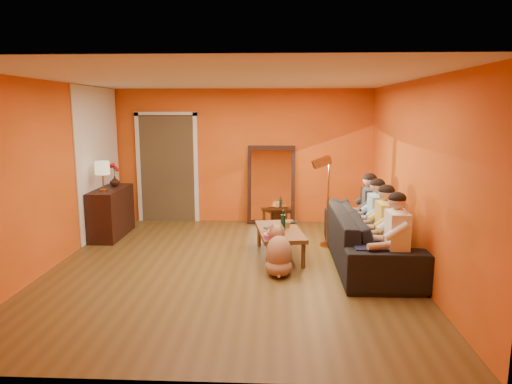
{
  "coord_description": "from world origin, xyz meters",
  "views": [
    {
      "loc": [
        0.65,
        -6.13,
        2.2
      ],
      "look_at": [
        0.35,
        0.5,
        1.0
      ],
      "focal_mm": 32.0,
      "sensor_mm": 36.0,
      "label": 1
    }
  ],
  "objects_px": {
    "sofa": "(369,237)",
    "mirror_frame": "(271,185)",
    "vase": "(115,181)",
    "floor_lamp": "(328,203)",
    "laptop": "(291,223)",
    "person_mid_left": "(386,230)",
    "wine_bottle": "(283,220)",
    "sideboard": "(111,212)",
    "person_mid_right": "(377,220)",
    "table_lamp": "(103,177)",
    "coffee_table": "(280,243)",
    "dog": "(279,250)",
    "tumbler": "(288,224)",
    "person_far_left": "(397,241)",
    "person_far_right": "(370,212)"
  },
  "relations": [
    {
      "from": "mirror_frame",
      "to": "sideboard",
      "type": "relative_size",
      "value": 1.29
    },
    {
      "from": "mirror_frame",
      "to": "person_far_right",
      "type": "bearing_deg",
      "value": -46.2
    },
    {
      "from": "sofa",
      "to": "dog",
      "type": "bearing_deg",
      "value": 112.82
    },
    {
      "from": "sideboard",
      "to": "laptop",
      "type": "relative_size",
      "value": 3.93
    },
    {
      "from": "person_far_left",
      "to": "floor_lamp",
      "type": "bearing_deg",
      "value": 109.88
    },
    {
      "from": "table_lamp",
      "to": "person_mid_right",
      "type": "relative_size",
      "value": 0.42
    },
    {
      "from": "sofa",
      "to": "floor_lamp",
      "type": "bearing_deg",
      "value": 33.42
    },
    {
      "from": "vase",
      "to": "floor_lamp",
      "type": "bearing_deg",
      "value": -10.51
    },
    {
      "from": "sofa",
      "to": "tumbler",
      "type": "relative_size",
      "value": 24.44
    },
    {
      "from": "dog",
      "to": "person_far_right",
      "type": "height_order",
      "value": "person_far_right"
    },
    {
      "from": "sideboard",
      "to": "person_far_left",
      "type": "xyz_separation_m",
      "value": [
        4.37,
        -2.22,
        0.18
      ]
    },
    {
      "from": "dog",
      "to": "person_mid_left",
      "type": "relative_size",
      "value": 0.56
    },
    {
      "from": "person_mid_right",
      "to": "table_lamp",
      "type": "bearing_deg",
      "value": 169.4
    },
    {
      "from": "tumbler",
      "to": "sideboard",
      "type": "bearing_deg",
      "value": 163.76
    },
    {
      "from": "sideboard",
      "to": "table_lamp",
      "type": "height_order",
      "value": "table_lamp"
    },
    {
      "from": "sideboard",
      "to": "vase",
      "type": "bearing_deg",
      "value": 90.0
    },
    {
      "from": "vase",
      "to": "sofa",
      "type": "bearing_deg",
      "value": -19.09
    },
    {
      "from": "person_mid_left",
      "to": "wine_bottle",
      "type": "height_order",
      "value": "person_mid_left"
    },
    {
      "from": "tumbler",
      "to": "laptop",
      "type": "relative_size",
      "value": 0.36
    },
    {
      "from": "sideboard",
      "to": "floor_lamp",
      "type": "relative_size",
      "value": 0.82
    },
    {
      "from": "sideboard",
      "to": "wine_bottle",
      "type": "bearing_deg",
      "value": -19.54
    },
    {
      "from": "sofa",
      "to": "person_mid_right",
      "type": "bearing_deg",
      "value": -52.43
    },
    {
      "from": "sideboard",
      "to": "tumbler",
      "type": "relative_size",
      "value": 11.05
    },
    {
      "from": "person_mid_left",
      "to": "floor_lamp",
      "type": "bearing_deg",
      "value": 117.64
    },
    {
      "from": "coffee_table",
      "to": "person_far_left",
      "type": "distance_m",
      "value": 1.91
    },
    {
      "from": "tumbler",
      "to": "laptop",
      "type": "height_order",
      "value": "tumbler"
    },
    {
      "from": "coffee_table",
      "to": "person_mid_right",
      "type": "relative_size",
      "value": 1.0
    },
    {
      "from": "table_lamp",
      "to": "vase",
      "type": "relative_size",
      "value": 2.86
    },
    {
      "from": "table_lamp",
      "to": "wine_bottle",
      "type": "xyz_separation_m",
      "value": [
        3.0,
        -0.76,
        -0.53
      ]
    },
    {
      "from": "tumbler",
      "to": "person_mid_right",
      "type": "bearing_deg",
      "value": -9.76
    },
    {
      "from": "mirror_frame",
      "to": "vase",
      "type": "xyz_separation_m",
      "value": [
        -2.79,
        -0.83,
        0.18
      ]
    },
    {
      "from": "floor_lamp",
      "to": "wine_bottle",
      "type": "distance_m",
      "value": 0.97
    },
    {
      "from": "sofa",
      "to": "floor_lamp",
      "type": "distance_m",
      "value": 0.99
    },
    {
      "from": "wine_bottle",
      "to": "vase",
      "type": "distance_m",
      "value": 3.29
    },
    {
      "from": "laptop",
      "to": "dog",
      "type": "bearing_deg",
      "value": -112.34
    },
    {
      "from": "sofa",
      "to": "laptop",
      "type": "bearing_deg",
      "value": 63.54
    },
    {
      "from": "dog",
      "to": "person_far_right",
      "type": "relative_size",
      "value": 0.56
    },
    {
      "from": "sofa",
      "to": "mirror_frame",
      "type": "bearing_deg",
      "value": 32.26
    },
    {
      "from": "sideboard",
      "to": "vase",
      "type": "distance_m",
      "value": 0.57
    },
    {
      "from": "table_lamp",
      "to": "floor_lamp",
      "type": "height_order",
      "value": "floor_lamp"
    },
    {
      "from": "coffee_table",
      "to": "dog",
      "type": "relative_size",
      "value": 1.79
    },
    {
      "from": "floor_lamp",
      "to": "laptop",
      "type": "height_order",
      "value": "floor_lamp"
    },
    {
      "from": "table_lamp",
      "to": "sofa",
      "type": "relative_size",
      "value": 0.2
    },
    {
      "from": "person_mid_left",
      "to": "sideboard",
      "type": "bearing_deg",
      "value": 159.11
    },
    {
      "from": "person_mid_left",
      "to": "laptop",
      "type": "height_order",
      "value": "person_mid_left"
    },
    {
      "from": "floor_lamp",
      "to": "dog",
      "type": "relative_size",
      "value": 2.11
    },
    {
      "from": "mirror_frame",
      "to": "person_mid_right",
      "type": "height_order",
      "value": "mirror_frame"
    },
    {
      "from": "sideboard",
      "to": "person_mid_left",
      "type": "relative_size",
      "value": 0.97
    },
    {
      "from": "mirror_frame",
      "to": "person_mid_right",
      "type": "xyz_separation_m",
      "value": [
        1.58,
        -2.2,
        -0.15
      ]
    },
    {
      "from": "person_far_left",
      "to": "wine_bottle",
      "type": "height_order",
      "value": "person_far_left"
    }
  ]
}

